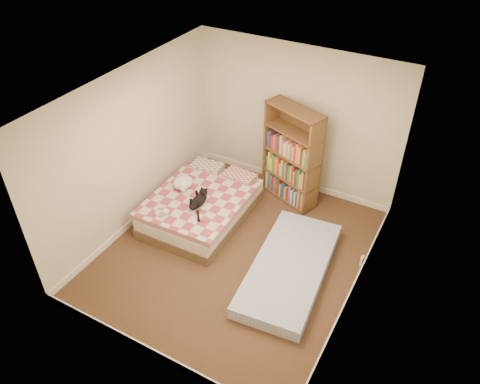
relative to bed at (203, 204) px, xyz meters
The scene contains 6 objects.
room 1.39m from the bed, 28.01° to the right, with size 3.51×4.01×2.51m.
bed is the anchor object (origin of this frame).
bookshelf 1.57m from the bed, 48.72° to the left, with size 1.12×0.68×1.67m.
floor_mattress 1.81m from the bed, 15.66° to the right, with size 0.95×2.12×0.19m, color #7387C0.
black_cat 0.39m from the bed, 65.60° to the right, with size 0.28×0.69×0.16m.
white_dog 0.46m from the bed, behind, with size 0.35×0.38×0.17m.
Camera 1 is at (2.47, -4.36, 4.86)m, focal length 35.00 mm.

